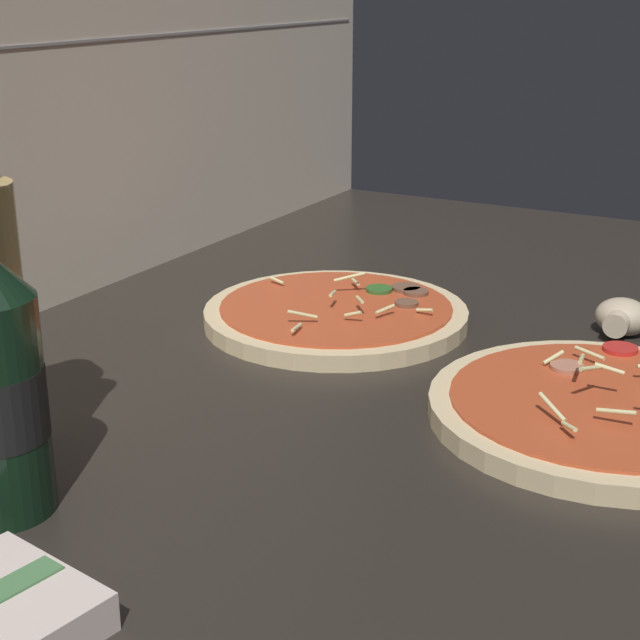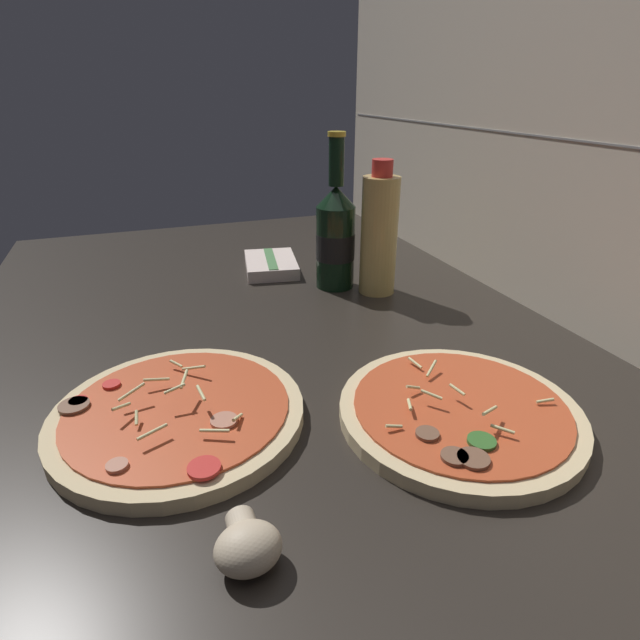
# 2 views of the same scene
# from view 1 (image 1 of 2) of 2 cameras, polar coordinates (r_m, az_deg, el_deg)

# --- Properties ---
(counter_slab) EXTENTS (1.60, 0.90, 0.03)m
(counter_slab) POSITION_cam_1_polar(r_m,az_deg,el_deg) (0.80, 4.44, -6.76)
(counter_slab) COLOR #28231E
(counter_slab) RESTS_ON ground
(pizza_near) EXTENTS (0.28, 0.28, 0.05)m
(pizza_near) POSITION_cam_1_polar(r_m,az_deg,el_deg) (0.83, 16.21, -5.04)
(pizza_near) COLOR beige
(pizza_near) RESTS_ON counter_slab
(pizza_far) EXTENTS (0.27, 0.27, 0.04)m
(pizza_far) POSITION_cam_1_polar(r_m,az_deg,el_deg) (1.01, 0.96, 0.34)
(pizza_far) COLOR beige
(pizza_far) RESTS_ON counter_slab
(mushroom_left) EXTENTS (0.06, 0.05, 0.04)m
(mushroom_left) POSITION_cam_1_polar(r_m,az_deg,el_deg) (1.02, 17.16, 0.14)
(mushroom_left) COLOR beige
(mushroom_left) RESTS_ON counter_slab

